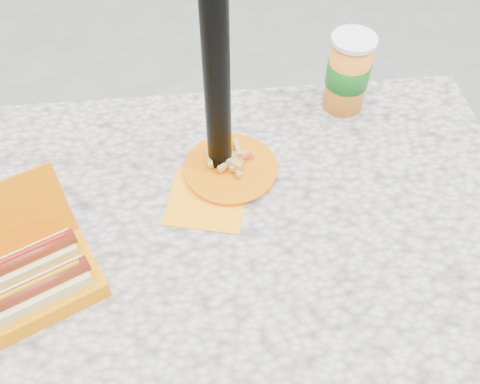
{
  "coord_description": "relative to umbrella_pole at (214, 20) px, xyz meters",
  "views": [
    {
      "loc": [
        -0.04,
        -0.61,
        1.6
      ],
      "look_at": [
        0.03,
        0.04,
        0.8
      ],
      "focal_mm": 40.0,
      "sensor_mm": 36.0,
      "label": 1
    }
  ],
  "objects": [
    {
      "name": "soda_cup",
      "position": [
        0.3,
        0.16,
        -0.26
      ],
      "size": [
        0.1,
        0.1,
        0.19
      ],
      "rotation": [
        0.0,
        0.0,
        -0.24
      ],
      "color": "orange",
      "rests_on": "picnic_table"
    },
    {
      "name": "hotdog_box",
      "position": [
        -0.35,
        -0.26,
        -0.31
      ],
      "size": [
        0.28,
        0.27,
        0.17
      ],
      "rotation": [
        0.0,
        0.0,
        0.44
      ],
      "color": "#E56B00",
      "rests_on": "picnic_table"
    },
    {
      "name": "umbrella_pole",
      "position": [
        0.0,
        0.0,
        0.0
      ],
      "size": [
        0.05,
        0.05,
        2.2
      ],
      "primitive_type": "cylinder",
      "color": "black",
      "rests_on": "ground"
    },
    {
      "name": "ground",
      "position": [
        0.0,
        -0.16,
        -1.1
      ],
      "size": [
        60.0,
        60.0,
        0.0
      ],
      "primitive_type": "plane",
      "color": "slate"
    },
    {
      "name": "picnic_table",
      "position": [
        0.0,
        -0.16,
        -0.46
      ],
      "size": [
        1.2,
        0.8,
        0.75
      ],
      "color": "beige",
      "rests_on": "ground"
    },
    {
      "name": "fries_plate",
      "position": [
        0.01,
        -0.02,
        -0.34
      ],
      "size": [
        0.25,
        0.26,
        0.04
      ],
      "rotation": [
        0.0,
        0.0,
        -0.36
      ],
      "color": "#FF9D0D",
      "rests_on": "picnic_table"
    }
  ]
}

